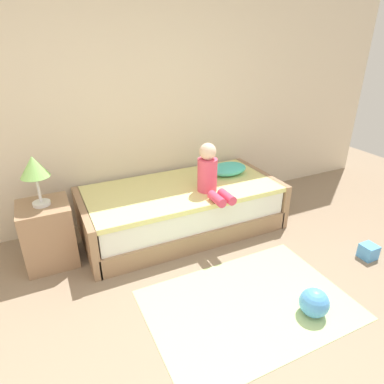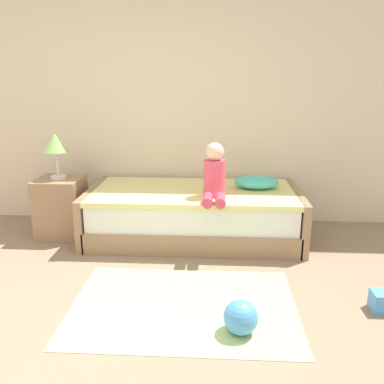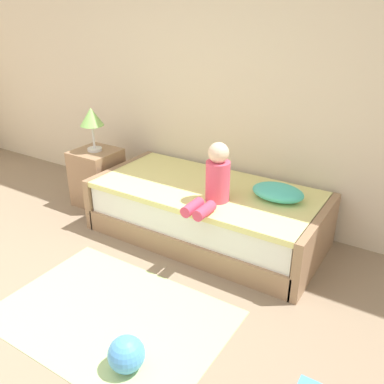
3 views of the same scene
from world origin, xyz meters
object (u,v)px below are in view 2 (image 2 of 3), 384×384
nightstand (61,207)px  table_lamp (55,145)px  child_figure (214,176)px  toy_ball (241,317)px  pillow (256,182)px  bed (193,214)px  toy_block (382,301)px

nightstand → table_lamp: (0.00, -0.00, 0.64)m
child_figure → toy_ball: (0.18, -1.36, -0.59)m
table_lamp → pillow: bearing=3.3°
bed → nightstand: 1.35m
bed → toy_block: size_ratio=14.89×
bed → child_figure: bearing=-48.1°
table_lamp → toy_ball: 2.49m
table_lamp → child_figure: size_ratio=0.88×
pillow → toy_ball: bearing=-98.0°
table_lamp → nightstand: bearing=90.0°
nightstand → pillow: size_ratio=1.36×
bed → pillow: (0.63, 0.10, 0.32)m
nightstand → toy_block: nightstand is taller
toy_block → pillow: bearing=119.0°
pillow → nightstand: bearing=-176.7°
bed → table_lamp: table_lamp is taller
toy_ball → toy_block: (1.00, 0.31, -0.04)m
pillow → toy_block: pillow is taller
nightstand → pillow: (1.98, 0.11, 0.26)m
table_lamp → pillow: 2.01m
toy_ball → child_figure: bearing=97.6°
nightstand → toy_ball: bearing=-42.2°
pillow → toy_block: bearing=-61.0°
nightstand → toy_block: size_ratio=4.24×
table_lamp → toy_block: size_ratio=3.18×
table_lamp → toy_ball: bearing=-42.2°
bed → toy_block: 1.89m
toy_block → child_figure: bearing=138.5°
child_figure → pillow: child_figure is taller
toy_ball → pillow: bearing=82.0°
table_lamp → bed: bearing=0.5°
nightstand → toy_block: bearing=-24.7°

